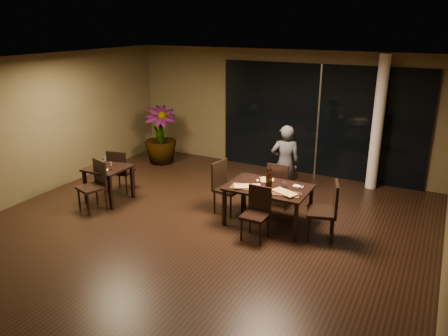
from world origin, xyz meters
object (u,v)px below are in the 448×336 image
Objects in this scene: diner at (285,163)px; side_table at (108,173)px; chair_side_near at (95,183)px; potted_plant at (160,135)px; main_table at (268,190)px; chair_side_far at (120,169)px; chair_main_far at (279,183)px; bottle_c at (270,177)px; chair_main_near at (257,210)px; bottle_b at (270,180)px; chair_main_left at (224,184)px; chair_main_right at (327,208)px; bottle_a at (268,178)px.

side_table is at bearing 7.16° from diner.
chair_side_near is at bearing 13.65° from diner.
diner is at bearing 53.43° from chair_side_near.
potted_plant is at bearing 101.70° from side_table.
chair_side_far reaches higher than main_table.
chair_main_far is at bearing 96.21° from main_table.
chair_side_far is at bearing 119.19° from chair_side_near.
side_table is at bearing -170.24° from bottle_c.
chair_main_far is at bearing -178.72° from chair_side_far.
chair_side_far reaches higher than side_table.
diner is 1.08× the size of potted_plant.
main_table is 0.61m from chair_main_near.
bottle_b reaches higher than chair_side_far.
chair_main_left is 0.98× the size of chair_main_right.
main_table is 4.55× the size of bottle_c.
chair_main_near is at bearing -86.94° from bottle_c.
bottle_a is 1.21× the size of bottle_b.
potted_plant reaches higher than chair_main_far.
chair_main_far is at bearing 47.46° from chair_side_near.
bottle_b reaches higher than chair_side_near.
main_table is 1.25m from diner.
chair_side_near is at bearing 88.03° from chair_side_far.
main_table is 0.24m from bottle_a.
chair_main_right is 5.57m from potted_plant.
bottle_b is (3.97, -2.15, 0.13)m from potted_plant.
chair_main_far is 0.93× the size of chair_main_left.
chair_main_right is 4.64m from chair_side_far.
main_table is at bearing 93.94° from chair_main_near.
bottle_a reaches higher than chair_main_near.
bottle_b is (1.00, -0.11, 0.31)m from chair_main_left.
diner is (-0.04, 0.44, 0.28)m from chair_main_far.
chair_side_near is at bearing -163.80° from bottle_b.
diner is at bearing 97.06° from bottle_b.
chair_side_near is at bearing -95.83° from chair_main_right.
bottle_b is at bearing 35.20° from chair_side_near.
bottle_c is (-0.04, 0.67, 0.40)m from chair_main_near.
chair_side_near is at bearing -163.90° from main_table.
chair_main_right reaches higher than side_table.
bottle_c reaches higher than chair_main_right.
chair_main_right is 0.70× the size of potted_plant.
bottle_a is (-1.16, 0.13, 0.32)m from chair_main_right.
bottle_a is 1.00× the size of bottle_c.
chair_main_left is (-1.01, 0.72, 0.06)m from chair_main_near.
diner reaches higher than chair_side_far.
chair_main_far is 0.91× the size of chair_main_right.
chair_main_far is 2.93× the size of bottle_a.
bottle_c is at bearing 95.19° from chair_main_far.
bottle_c is (3.40, 0.58, 0.29)m from side_table.
chair_side_far is 0.96m from chair_side_near.
bottle_a is at bearing 73.98° from diner.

